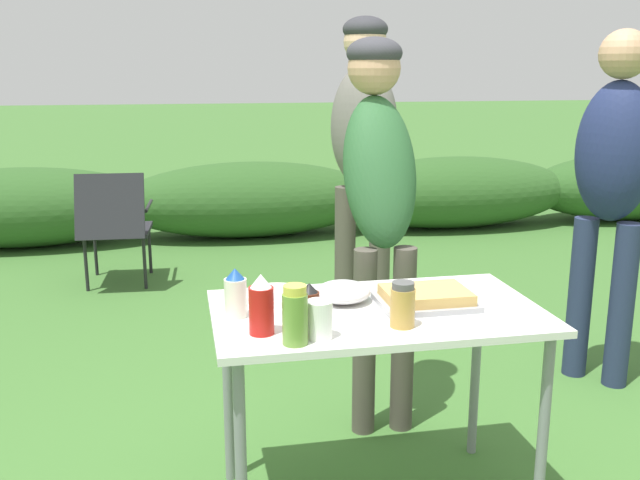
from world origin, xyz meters
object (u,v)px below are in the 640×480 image
(paper_cup_stack, at_px, (319,320))
(camp_chair_green_behind_table, at_px, (115,222))
(plate_stack, at_px, (276,295))
(standing_person_with_beanie, at_px, (364,141))
(standing_person_in_gray_fleece, at_px, (379,179))
(mixing_bowl, at_px, (343,292))
(spice_jar, at_px, (403,305))
(standing_person_in_dark_puffer, at_px, (613,177))
(relish_jar, at_px, (295,316))
(folding_table, at_px, (377,331))
(ketchup_bottle, at_px, (261,306))
(bbq_sauce_bottle, at_px, (309,305))
(mayo_bottle, at_px, (236,294))
(food_tray, at_px, (426,298))

(paper_cup_stack, bearing_deg, camp_chair_green_behind_table, 105.19)
(plate_stack, xyz_separation_m, standing_person_with_beanie, (0.72, 1.55, 0.38))
(standing_person_in_gray_fleece, bearing_deg, mixing_bowl, -115.62)
(plate_stack, distance_m, camp_chair_green_behind_table, 2.85)
(spice_jar, xyz_separation_m, standing_person_in_dark_puffer, (1.34, 0.99, 0.22))
(plate_stack, xyz_separation_m, relish_jar, (-0.00, -0.43, 0.08))
(standing_person_in_gray_fleece, relative_size, camp_chair_green_behind_table, 1.99)
(folding_table, relative_size, camp_chair_green_behind_table, 1.32)
(ketchup_bottle, height_order, bbq_sauce_bottle, ketchup_bottle)
(mixing_bowl, distance_m, standing_person_in_dark_puffer, 1.65)
(mixing_bowl, bearing_deg, paper_cup_stack, -114.82)
(bbq_sauce_bottle, xyz_separation_m, standing_person_in_gray_fleece, (0.44, 0.76, 0.27))
(bbq_sauce_bottle, bearing_deg, standing_person_in_gray_fleece, 60.00)
(mixing_bowl, bearing_deg, standing_person_in_gray_fleece, 63.09)
(bbq_sauce_bottle, bearing_deg, spice_jar, -14.22)
(mixing_bowl, bearing_deg, mayo_bottle, -167.44)
(ketchup_bottle, bearing_deg, standing_person_in_gray_fleece, 53.60)
(plate_stack, distance_m, mayo_bottle, 0.23)
(mixing_bowl, relative_size, mayo_bottle, 1.16)
(camp_chair_green_behind_table, bearing_deg, ketchup_bottle, -74.06)
(paper_cup_stack, distance_m, spice_jar, 0.28)
(paper_cup_stack, relative_size, standing_person_with_beanie, 0.06)
(spice_jar, distance_m, bbq_sauce_bottle, 0.29)
(mixing_bowl, height_order, standing_person_in_gray_fleece, standing_person_in_gray_fleece)
(mayo_bottle, bearing_deg, mixing_bowl, 12.56)
(standing_person_in_gray_fleece, height_order, camp_chair_green_behind_table, standing_person_in_gray_fleece)
(mayo_bottle, bearing_deg, spice_jar, -20.94)
(paper_cup_stack, bearing_deg, mixing_bowl, 65.18)
(folding_table, xyz_separation_m, relish_jar, (-0.32, -0.25, 0.16))
(paper_cup_stack, bearing_deg, standing_person_in_gray_fleece, 63.85)
(food_tray, bearing_deg, ketchup_bottle, -164.93)
(paper_cup_stack, bearing_deg, folding_table, 42.24)
(paper_cup_stack, xyz_separation_m, standing_person_in_dark_puffer, (1.62, 1.03, 0.23))
(folding_table, height_order, paper_cup_stack, paper_cup_stack)
(camp_chair_green_behind_table, bearing_deg, standing_person_in_gray_fleece, -57.11)
(food_tray, distance_m, relish_jar, 0.56)
(camp_chair_green_behind_table, bearing_deg, standing_person_in_dark_puffer, -37.07)
(camp_chair_green_behind_table, bearing_deg, paper_cup_stack, -71.49)
(standing_person_in_dark_puffer, xyz_separation_m, standing_person_with_beanie, (-0.97, 0.92, 0.10))
(ketchup_bottle, bearing_deg, mixing_bowl, 38.78)
(standing_person_in_gray_fleece, bearing_deg, mayo_bottle, -134.58)
(folding_table, distance_m, paper_cup_stack, 0.35)
(spice_jar, xyz_separation_m, standing_person_with_beanie, (0.37, 1.91, 0.32))
(ketchup_bottle, relative_size, standing_person_in_gray_fleece, 0.11)
(folding_table, height_order, plate_stack, plate_stack)
(spice_jar, height_order, standing_person_in_dark_puffer, standing_person_in_dark_puffer)
(plate_stack, relative_size, relish_jar, 1.27)
(folding_table, height_order, food_tray, food_tray)
(relish_jar, distance_m, ketchup_bottle, 0.13)
(standing_person_in_dark_puffer, bearing_deg, mayo_bottle, -105.81)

